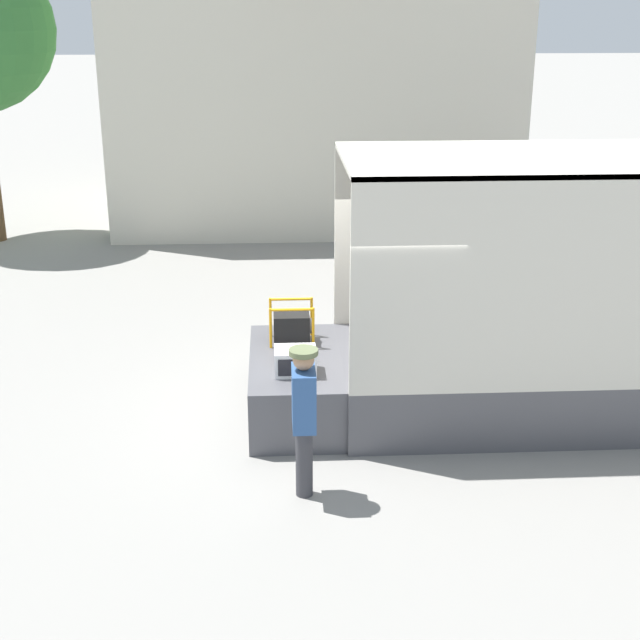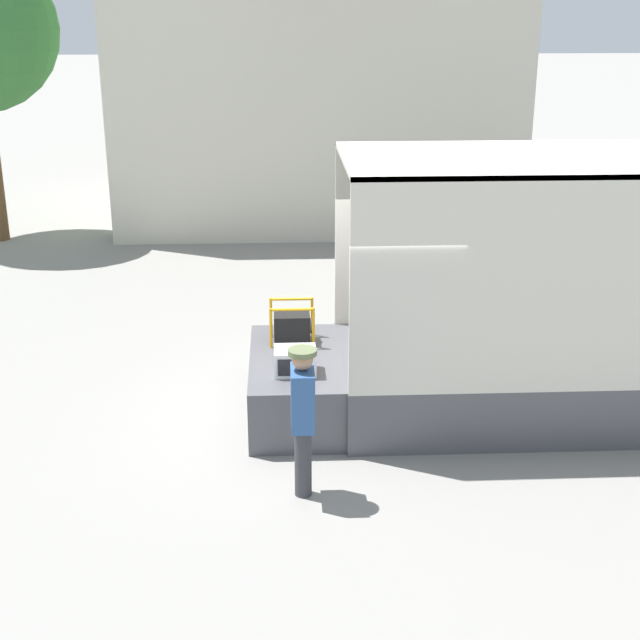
% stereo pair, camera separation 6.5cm
% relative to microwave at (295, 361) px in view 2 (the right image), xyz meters
% --- Properties ---
extents(ground_plane, '(160.00, 160.00, 0.00)m').
position_rel_microwave_xyz_m(ground_plane, '(0.58, 0.51, -0.92)').
color(ground_plane, gray).
extents(tailgate_deck, '(1.14, 2.31, 0.77)m').
position_rel_microwave_xyz_m(tailgate_deck, '(0.01, 0.51, -0.53)').
color(tailgate_deck, '#4C4C51').
rests_on(tailgate_deck, ground).
extents(microwave, '(0.50, 0.42, 0.30)m').
position_rel_microwave_xyz_m(microwave, '(0.00, 0.00, 0.00)').
color(microwave, white).
rests_on(microwave, tailgate_deck).
extents(portable_generator, '(0.58, 0.46, 0.53)m').
position_rel_microwave_xyz_m(portable_generator, '(-0.00, 1.04, 0.05)').
color(portable_generator, black).
rests_on(portable_generator, tailgate_deck).
extents(worker_person, '(0.30, 0.44, 1.66)m').
position_rel_microwave_xyz_m(worker_person, '(0.05, -1.50, 0.10)').
color(worker_person, '#38383D').
rests_on(worker_person, ground).
extents(house_backdrop, '(9.36, 7.57, 9.45)m').
position_rel_microwave_xyz_m(house_backdrop, '(0.75, 12.54, 3.90)').
color(house_backdrop, beige).
rests_on(house_backdrop, ground).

